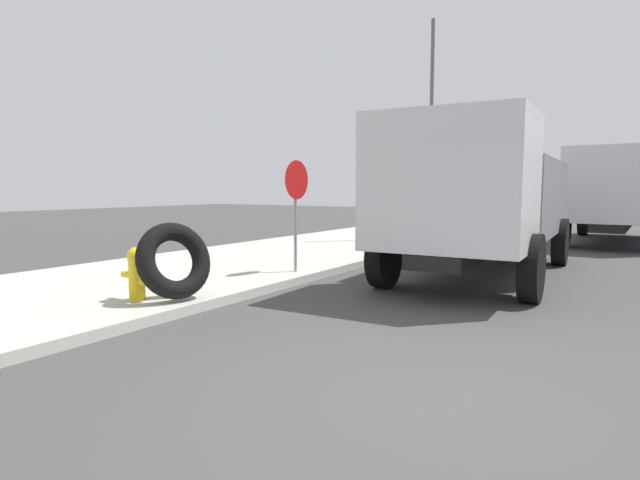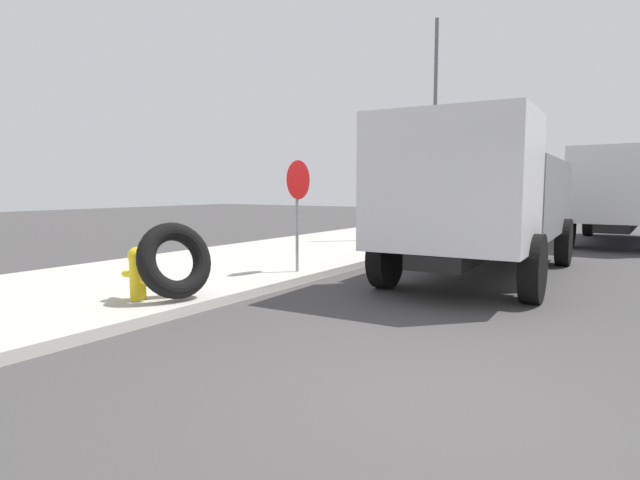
% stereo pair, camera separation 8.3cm
% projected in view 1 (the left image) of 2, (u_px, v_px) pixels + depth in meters
% --- Properties ---
extents(ground_plane, '(80.00, 80.00, 0.00)m').
position_uv_depth(ground_plane, '(438.00, 401.00, 4.39)').
color(ground_plane, '#423F3F').
extents(sidewalk_curb, '(36.00, 5.00, 0.15)m').
position_uv_depth(sidewalk_curb, '(23.00, 303.00, 7.82)').
color(sidewalk_curb, '#BCB7AD').
rests_on(sidewalk_curb, ground).
extents(fire_hydrant, '(0.27, 0.61, 0.79)m').
position_uv_depth(fire_hydrant, '(137.00, 272.00, 7.64)').
color(fire_hydrant, yellow).
rests_on(fire_hydrant, sidewalk_curb).
extents(loose_tire, '(1.28, 0.90, 1.19)m').
position_uv_depth(loose_tire, '(174.00, 261.00, 7.61)').
color(loose_tire, black).
rests_on(loose_tire, sidewalk_curb).
extents(stop_sign, '(0.76, 0.08, 2.20)m').
position_uv_depth(stop_sign, '(296.00, 195.00, 10.14)').
color(stop_sign, gray).
rests_on(stop_sign, sidewalk_curb).
extents(dump_truck_gray, '(7.09, 3.01, 3.00)m').
position_uv_depth(dump_truck_gray, '(483.00, 198.00, 10.46)').
color(dump_truck_gray, slate).
rests_on(dump_truck_gray, ground).
extents(dump_truck_blue, '(7.06, 2.95, 3.00)m').
position_uv_depth(dump_truck_blue, '(617.00, 194.00, 16.94)').
color(dump_truck_blue, '#1E3899').
rests_on(dump_truck_blue, ground).
extents(street_light_pole, '(0.12, 0.12, 6.97)m').
position_uv_depth(street_light_pole, '(431.00, 131.00, 16.62)').
color(street_light_pole, '#595B5E').
rests_on(street_light_pole, sidewalk_curb).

